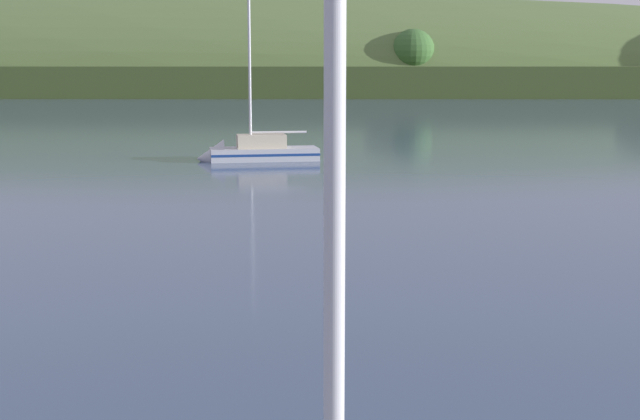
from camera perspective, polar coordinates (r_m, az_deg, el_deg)
name	(u,v)px	position (r m, az deg, el deg)	size (l,w,h in m)	color
far_shoreline_hill	(202,90)	(199.48, -7.62, 7.69)	(518.02, 97.98, 43.29)	#3C4E24
sailboat_far_left	(250,155)	(60.56, -4.54, 3.57)	(8.51, 3.50, 11.88)	#ADB2BC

